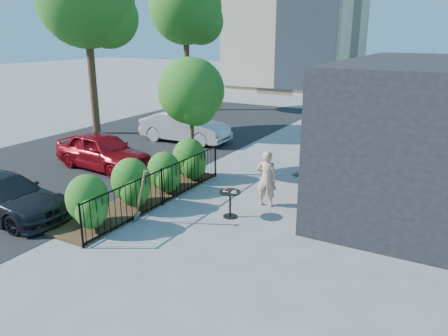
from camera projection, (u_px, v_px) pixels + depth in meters
The scene contains 14 objects.
ground at pixel (208, 215), 11.78m from camera, with size 120.00×120.00×0.00m, color gray.
fence at pixel (162, 187), 12.32m from camera, with size 0.05×6.05×1.10m.
planting_bed at pixel (144, 200), 12.80m from camera, with size 1.30×6.00×0.08m, color #382616.
shrubs at pixel (147, 178), 12.64m from camera, with size 1.10×5.60×1.24m.
patio_tree at pixel (192, 95), 14.31m from camera, with size 2.20×2.20×3.94m.
street at pixel (98, 155), 17.55m from camera, with size 9.00×30.00×0.01m, color black.
street_tree_near at pixel (86, 5), 19.64m from camera, with size 4.40×4.40×8.28m.
street_tree_far at pixel (186, 12), 26.31m from camera, with size 4.40×4.40×8.28m.
cafe_table at pixel (230, 199), 11.54m from camera, with size 0.57×0.57×0.77m.
woman at pixel (267, 179), 12.24m from camera, with size 0.59×0.39×1.62m, color tan.
shovel at pixel (140, 199), 11.13m from camera, with size 0.51×0.19×1.50m.
car_red at pixel (103, 151), 15.69m from camera, with size 1.56×3.89×1.32m, color maroon.
car_silver at pixel (185, 127), 19.62m from camera, with size 1.45×4.15×1.37m, color #B8B8BD.
car_darkgrey at pixel (4, 196), 11.58m from camera, with size 1.60×3.94×1.14m, color black.
Camera 1 is at (5.70, -9.28, 4.70)m, focal length 35.00 mm.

